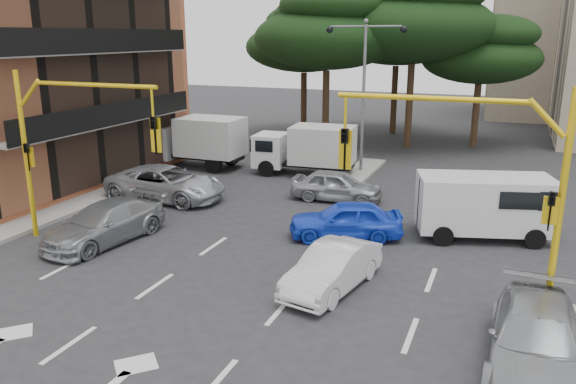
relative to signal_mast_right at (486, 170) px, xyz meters
name	(u,v)px	position (x,y,z in m)	size (l,w,h in m)	color
ground	(215,298)	(-6.80, -1.99, -3.88)	(120.00, 120.00, 0.00)	#28282B
median_strip	(361,171)	(-6.80, 14.01, -3.81)	(1.40, 6.00, 0.15)	gray
pine_left_near	(328,27)	(-10.75, 19.96, 3.72)	(9.15, 9.15, 10.23)	#382616
pine_center	(415,15)	(-5.75, 21.96, 4.41)	(9.98, 9.98, 11.16)	#382616
pine_left_far	(305,38)	(-13.75, 23.96, 3.03)	(8.32, 8.32, 9.30)	#382616
pine_right	(482,50)	(-1.75, 23.96, 2.33)	(7.49, 7.49, 8.37)	#382616
pine_back	(398,28)	(-7.75, 26.96, 3.72)	(9.15, 9.15, 10.23)	#382616
signal_mast_right	(486,170)	(0.00, 0.00, 0.00)	(5.79, 0.37, 6.00)	yellow
signal_mast_left	(63,135)	(-13.61, 0.00, 0.00)	(5.79, 0.37, 6.00)	yellow
street_lamp_center	(364,70)	(-6.80, 14.01, 1.54)	(4.16, 0.36, 7.77)	slate
car_white_hatch	(332,268)	(-3.90, -0.20, -3.23)	(1.38, 3.96, 1.30)	silver
car_blue_compact	(346,220)	(-4.75, 4.04, -3.19)	(1.63, 4.06, 1.38)	blue
car_silver_wagon	(105,223)	(-12.59, 0.49, -3.18)	(1.96, 4.83, 1.40)	gray
car_silver_cross_a	(166,183)	(-13.61, 5.83, -3.13)	(2.49, 5.40, 1.50)	#B0B3B8
car_silver_cross_b	(337,186)	(-6.47, 8.52, -3.20)	(1.62, 4.03, 1.37)	#A2A4AA
car_silver_parked	(535,340)	(1.45, -2.40, -3.18)	(1.96, 4.83, 1.40)	#94979C
van_white	(484,207)	(-0.15, 5.99, -2.72)	(2.11, 4.66, 2.33)	white
box_truck_a	(195,142)	(-15.80, 12.01, -2.48)	(2.40, 5.70, 2.81)	silver
box_truck_b	(305,150)	(-9.46, 12.52, -2.58)	(2.23, 5.32, 2.62)	white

